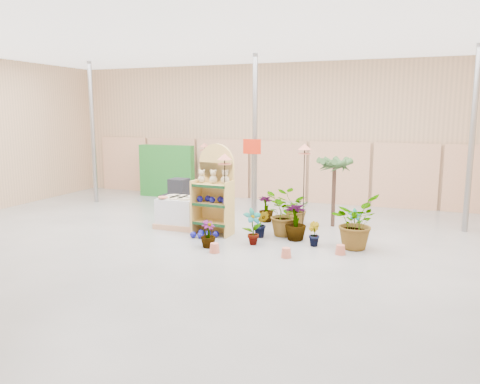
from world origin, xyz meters
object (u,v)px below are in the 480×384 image
(display_shelf, at_px, (215,193))
(pallet_stack, at_px, (179,212))
(bird_table_front, at_px, (225,160))
(potted_plant_2, at_px, (284,214))

(display_shelf, distance_m, pallet_stack, 1.28)
(pallet_stack, distance_m, bird_table_front, 2.10)
(potted_plant_2, bearing_deg, pallet_stack, -178.54)
(pallet_stack, height_order, potted_plant_2, potted_plant_2)
(potted_plant_2, bearing_deg, display_shelf, -169.92)
(display_shelf, distance_m, potted_plant_2, 1.74)
(pallet_stack, bearing_deg, display_shelf, -11.39)
(display_shelf, height_order, potted_plant_2, display_shelf)
(display_shelf, xyz_separation_m, potted_plant_2, (1.66, 0.29, -0.46))
(display_shelf, distance_m, bird_table_front, 0.94)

